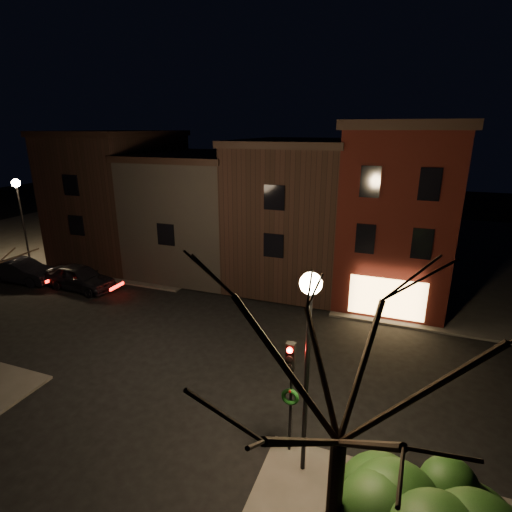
{
  "coord_description": "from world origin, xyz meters",
  "views": [
    {
      "loc": [
        8.25,
        -15.71,
        10.22
      ],
      "look_at": [
        0.66,
        4.77,
        3.2
      ],
      "focal_mm": 28.0,
      "sensor_mm": 36.0,
      "label": 1
    }
  ],
  "objects": [
    {
      "name": "street_lamp_far",
      "position": [
        -19.0,
        6.2,
        5.18
      ],
      "size": [
        0.6,
        0.6,
        6.48
      ],
      "color": "black",
      "rests_on": "sidewalk_far_left"
    },
    {
      "name": "traffic_signal",
      "position": [
        5.6,
        -5.51,
        2.81
      ],
      "size": [
        0.58,
        0.38,
        4.05
      ],
      "color": "black",
      "rests_on": "sidewalk_near_right"
    },
    {
      "name": "parked_car_b",
      "position": [
        -15.94,
        2.95,
        0.8
      ],
      "size": [
        4.99,
        2.07,
        1.61
      ],
      "primitive_type": "imported",
      "rotation": [
        0.0,
        0.0,
        1.65
      ],
      "color": "black",
      "rests_on": "ground"
    },
    {
      "name": "street_lamp_near",
      "position": [
        6.2,
        -6.0,
        5.18
      ],
      "size": [
        0.6,
        0.6,
        6.48
      ],
      "color": "black",
      "rests_on": "sidewalk_near_right"
    },
    {
      "name": "row_building_b",
      "position": [
        -5.75,
        10.5,
        4.33
      ],
      "size": [
        7.8,
        10.3,
        8.4
      ],
      "color": "black",
      "rests_on": "ground"
    },
    {
      "name": "parked_car_a",
      "position": [
        -11.18,
        3.34,
        0.83
      ],
      "size": [
        5.01,
        2.33,
        1.66
      ],
      "primitive_type": "imported",
      "rotation": [
        0.0,
        0.0,
        1.49
      ],
      "color": "black",
      "rests_on": "ground"
    },
    {
      "name": "row_building_a",
      "position": [
        1.5,
        10.5,
        4.83
      ],
      "size": [
        7.3,
        10.3,
        9.4
      ],
      "color": "black",
      "rests_on": "ground"
    },
    {
      "name": "corner_building",
      "position": [
        8.0,
        9.47,
        5.4
      ],
      "size": [
        6.5,
        8.5,
        10.5
      ],
      "color": "#3C0E0A",
      "rests_on": "ground"
    },
    {
      "name": "sidewalk_far_left",
      "position": [
        -20.0,
        20.0,
        0.06
      ],
      "size": [
        30.0,
        30.0,
        0.12
      ],
      "primitive_type": "cube",
      "color": "#2D2B28",
      "rests_on": "ground"
    },
    {
      "name": "bare_tree_right",
      "position": [
        7.5,
        -8.5,
        6.15
      ],
      "size": [
        6.4,
        6.4,
        8.5
      ],
      "color": "black",
      "rests_on": "sidewalk_near_right"
    },
    {
      "name": "row_building_c",
      "position": [
        -13.0,
        10.5,
        5.08
      ],
      "size": [
        7.3,
        10.3,
        9.9
      ],
      "color": "black",
      "rests_on": "ground"
    },
    {
      "name": "ground",
      "position": [
        0.0,
        0.0,
        0.0
      ],
      "size": [
        120.0,
        120.0,
        0.0
      ],
      "primitive_type": "plane",
      "color": "black",
      "rests_on": "ground"
    }
  ]
}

